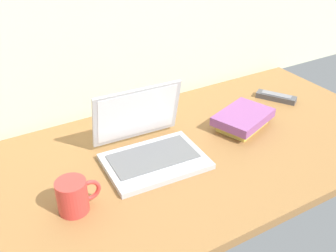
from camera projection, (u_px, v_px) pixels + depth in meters
desk at (181, 157)px, 1.30m from camera, size 1.60×0.76×0.03m
laptop at (149, 144)px, 1.25m from camera, size 0.32×0.29×0.21m
coffee_mug at (73, 196)px, 1.04m from camera, size 0.12×0.08×0.10m
remote_control_near at (276, 97)px, 1.61m from camera, size 0.12×0.16×0.02m
book_stack at (243, 119)px, 1.41m from camera, size 0.25×0.21×0.06m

